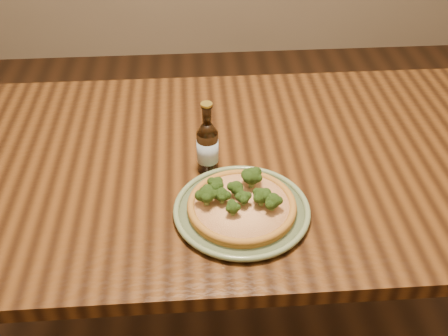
{
  "coord_description": "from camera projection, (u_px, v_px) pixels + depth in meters",
  "views": [
    {
      "loc": [
        -0.12,
        -1.0,
        1.6
      ],
      "look_at": [
        -0.05,
        -0.03,
        0.82
      ],
      "focal_mm": 42.0,
      "sensor_mm": 36.0,
      "label": 1
    }
  ],
  "objects": [
    {
      "name": "pizza",
      "position": [
        241.0,
        204.0,
        1.21
      ],
      "size": [
        0.25,
        0.25,
        0.07
      ],
      "rotation": [
        0.0,
        0.0,
        -0.12
      ],
      "color": "#A16B24",
      "rests_on": "plate"
    },
    {
      "name": "plate",
      "position": [
        242.0,
        210.0,
        1.22
      ],
      "size": [
        0.32,
        0.32,
        0.02
      ],
      "rotation": [
        0.0,
        0.0,
        0.08
      ],
      "color": "#697853",
      "rests_on": "table"
    },
    {
      "name": "beer_bottle",
      "position": [
        208.0,
        146.0,
        1.31
      ],
      "size": [
        0.05,
        0.05,
        0.2
      ],
      "rotation": [
        0.0,
        0.0,
        -0.02
      ],
      "color": "black",
      "rests_on": "table"
    },
    {
      "name": "table",
      "position": [
        240.0,
        185.0,
        1.45
      ],
      "size": [
        1.6,
        0.9,
        0.75
      ],
      "color": "#48280F",
      "rests_on": "ground"
    }
  ]
}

